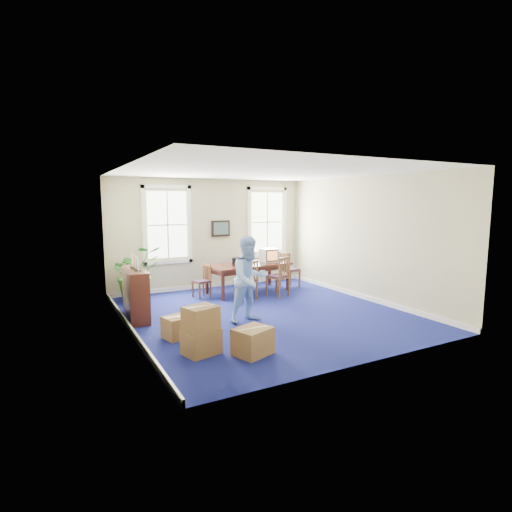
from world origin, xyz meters
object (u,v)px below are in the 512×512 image
crt_tv (269,255)px  chair_near_left (246,280)px  potted_plant (136,273)px  man (250,279)px  credenza (136,294)px  cardboard_boxes (211,325)px  conference_table (248,278)px

crt_tv → chair_near_left: 1.54m
potted_plant → crt_tv: bearing=-7.4°
man → credenza: man is taller
credenza → potted_plant: bearing=81.8°
crt_tv → chair_near_left: bearing=-142.8°
credenza → potted_plant: potted_plant is taller
cardboard_boxes → crt_tv: bearing=48.4°
crt_tv → man: 3.22m
potted_plant → man: bearing=-60.2°
cardboard_boxes → chair_near_left: bearing=53.5°
conference_table → crt_tv: bearing=-2.4°
chair_near_left → man: man is taller
conference_table → potted_plant: bearing=163.0°
man → potted_plant: (-1.75, 3.05, -0.21)m
conference_table → credenza: credenza is taller
potted_plant → cardboard_boxes: (0.40, -4.19, -0.28)m
crt_tv → potted_plant: 3.74m
man → credenza: 2.54m
conference_table → chair_near_left: chair_near_left is taller
man → potted_plant: 3.52m
chair_near_left → crt_tv: bearing=-159.8°
chair_near_left → conference_table: bearing=-136.8°
man → conference_table: bearing=54.2°
crt_tv → chair_near_left: (-1.18, -0.86, -0.48)m
chair_near_left → credenza: size_ratio=0.75×
credenza → cardboard_boxes: bearing=-70.0°
chair_near_left → potted_plant: 2.85m
crt_tv → credenza: bearing=-162.5°
conference_table → credenza: bearing=-168.1°
crt_tv → credenza: 4.23m
conference_table → crt_tv: (0.70, 0.05, 0.60)m
chair_near_left → cardboard_boxes: 3.54m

